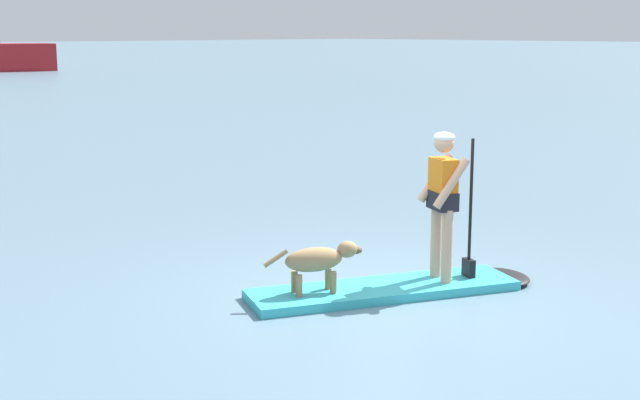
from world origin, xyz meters
TOP-DOWN VIEW (x-y plane):
  - ground_plane at (0.00, 0.00)m, footprint 400.00×400.00m
  - paddleboard at (0.21, -0.09)m, footprint 3.27×1.99m
  - person_paddler at (0.65, -0.28)m, footprint 0.68×0.60m
  - dog at (-0.68, 0.30)m, footprint 1.03×0.51m

SIDE VIEW (x-z plane):
  - ground_plane at x=0.00m, z-range 0.00..0.00m
  - paddleboard at x=0.21m, z-range 0.00..0.10m
  - dog at x=-0.68m, z-range 0.19..0.71m
  - person_paddler at x=0.65m, z-range 0.23..1.87m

